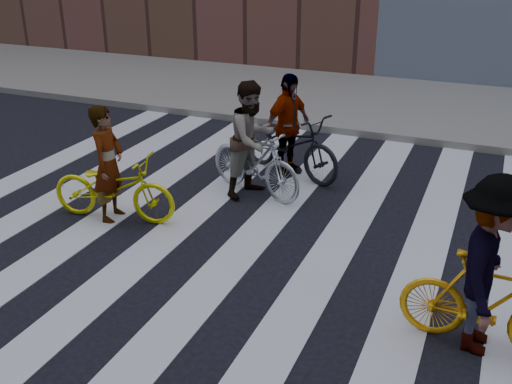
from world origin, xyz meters
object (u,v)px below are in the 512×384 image
Objects in this scene: bike_yellow_left at (113,188)px; rider_rear at (287,125)px; bike_yellow_right at (489,304)px; bike_dark_rear at (290,143)px; rider_mid at (252,139)px; rider_right at (490,267)px; bike_silver_mid at (255,162)px; rider_left at (108,164)px.

bike_yellow_left is 3.10m from rider_rear.
bike_yellow_right is 0.81× the size of bike_dark_rear.
rider_mid is 0.99× the size of rider_right.
bike_silver_mid is at bearing -169.77° from bike_dark_rear.
rider_right is at bearing -114.91° from rider_rear.
bike_yellow_right is 0.40m from rider_right.
bike_dark_rear reaches higher than bike_silver_mid.
rider_right is (3.29, -3.62, 0.36)m from bike_dark_rear.
bike_dark_rear is (-3.34, 3.62, 0.04)m from bike_yellow_right.
rider_left reaches higher than bike_yellow_right.
bike_yellow_right is at bearing -105.72° from rider_mid.
rider_mid reaches higher than rider_rear.
bike_dark_rear is at bearing -42.63° from rider_left.
bike_dark_rear is 1.16× the size of rider_mid.
bike_silver_mid is 1.06m from rider_rear.
rider_mid is at bearing -169.77° from rider_rear.
bike_yellow_left is 0.88× the size of bike_dark_rear.
bike_dark_rear is (0.21, 1.00, 0.01)m from bike_silver_mid.
bike_yellow_right is at bearing -114.91° from bike_dark_rear.
rider_mid is (-0.05, 0.00, 0.36)m from bike_silver_mid.
rider_mid is (-3.61, 2.62, 0.39)m from bike_yellow_right.
rider_left is 0.93× the size of rider_mid.
bike_silver_mid is 1.06× the size of bike_yellow_right.
rider_rear is (0.21, 1.00, -0.04)m from rider_mid.
bike_silver_mid reaches higher than bike_yellow_right.
rider_left is at bearing 168.94° from rider_rear.
rider_right reaches higher than bike_yellow_left.
bike_yellow_right is (5.05, -1.03, 0.03)m from bike_yellow_left.
bike_yellow_left is 1.02× the size of rider_mid.
bike_yellow_right reaches higher than bike_yellow_left.
rider_right is (-0.05, 0.00, 0.40)m from bike_yellow_right.
rider_rear reaches higher than bike_yellow_right.
bike_yellow_right is at bearing -106.10° from bike_silver_mid.
rider_mid reaches higher than bike_yellow_right.
bike_yellow_left is at bearing 80.36° from rider_right.
bike_silver_mid is 1.08× the size of rider_left.
rider_left is 2.19m from rider_mid.
rider_mid is 1.05× the size of rider_rear.
rider_right is (3.56, -2.62, 0.01)m from rider_mid.
rider_right is at bearing 91.95° from bike_yellow_right.
bike_silver_mid is 1.00× the size of rider_mid.
bike_dark_rear is at bearing 5.45° from rider_mid.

